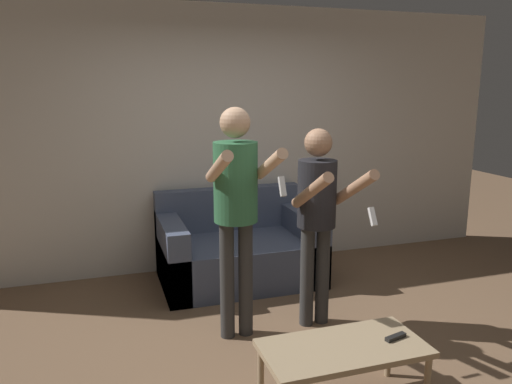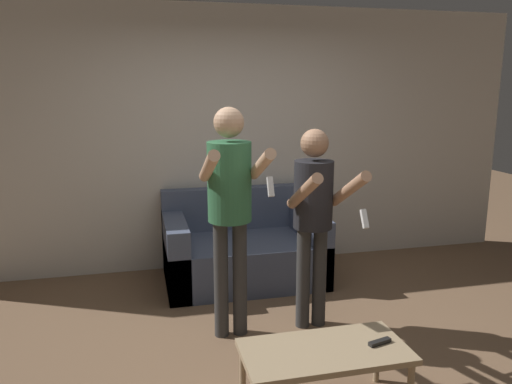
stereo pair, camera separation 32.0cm
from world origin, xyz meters
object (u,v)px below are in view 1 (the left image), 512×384
Objects in this scene: person_standing_left at (236,197)px; person_standing_right at (318,207)px; remote_on_table at (396,337)px; couch at (238,251)px; coffee_table at (343,352)px.

person_standing_right is (0.65, -0.01, -0.12)m from person_standing_left.
couch is at bearing 99.67° from remote_on_table.
person_standing_right reaches higher than couch.
couch is 1.35m from person_standing_right.
person_standing_right reaches higher than coffee_table.
coffee_table is (-0.29, -1.03, -0.62)m from person_standing_right.
person_standing_left is 1.44m from remote_on_table.
person_standing_right is 10.28× the size of remote_on_table.
coffee_table is at bearing -70.82° from person_standing_left.
couch is 1.41m from person_standing_left.
person_standing_right is at bearing 74.04° from coffee_table.
couch is 2.20m from remote_on_table.
remote_on_table is at bearing -80.33° from couch.
remote_on_table is (0.70, -1.06, -0.69)m from person_standing_left.
person_standing_left is 1.32m from coffee_table.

